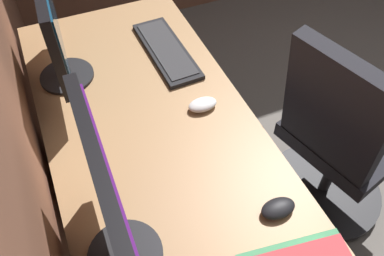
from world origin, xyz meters
TOP-DOWN VIEW (x-y plane):
  - desk at (0.02, 1.57)m, footprint 1.98×0.69m
  - drawer_pedestal at (0.25, 1.59)m, footprint 0.40×0.51m
  - monitor_primary at (-0.15, 1.78)m, footprint 0.51×0.20m
  - monitor_secondary at (0.61, 1.77)m, footprint 0.51×0.20m
  - keyboard_main at (0.60, 1.38)m, footprint 0.42×0.15m
  - mouse_main at (-0.19, 1.34)m, footprint 0.06×0.10m
  - mouse_spare at (0.26, 1.37)m, footprint 0.06×0.10m
  - office_chair at (0.09, 0.84)m, footprint 0.56×0.60m

SIDE VIEW (x-z plane):
  - drawer_pedestal at x=0.25m, z-range 0.00..0.69m
  - office_chair at x=0.09m, z-range -0.03..0.94m
  - desk at x=0.02m, z-range 0.30..1.03m
  - keyboard_main at x=0.60m, z-range 0.73..0.75m
  - mouse_main at x=-0.19m, z-range 0.73..0.76m
  - mouse_spare at x=0.26m, z-range 0.73..0.76m
  - monitor_secondary at x=0.61m, z-range 0.76..1.17m
  - monitor_primary at x=-0.15m, z-range 0.76..1.19m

